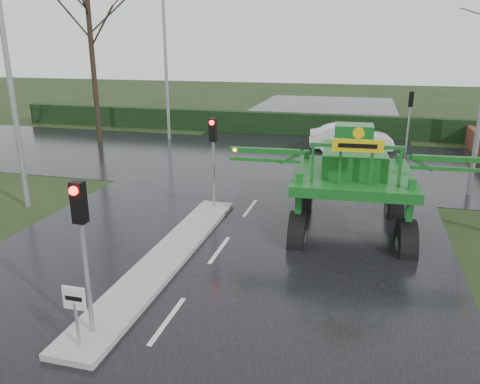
% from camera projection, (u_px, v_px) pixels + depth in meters
% --- Properties ---
extents(ground, '(140.00, 140.00, 0.00)m').
position_uv_depth(ground, '(168.00, 321.00, 10.74)').
color(ground, black).
rests_on(ground, ground).
extents(road_main, '(14.00, 80.00, 0.02)m').
position_uv_depth(road_main, '(261.00, 193.00, 19.95)').
color(road_main, black).
rests_on(road_main, ground).
extents(road_cross, '(80.00, 12.00, 0.02)m').
position_uv_depth(road_cross, '(285.00, 161.00, 25.48)').
color(road_cross, black).
rests_on(road_cross, ground).
extents(median_island, '(1.20, 10.00, 0.16)m').
position_uv_depth(median_island, '(167.00, 257.00, 13.80)').
color(median_island, gray).
rests_on(median_island, ground).
extents(hedge_row, '(44.00, 0.90, 1.50)m').
position_uv_depth(hedge_row, '(305.00, 124.00, 32.63)').
color(hedge_row, black).
rests_on(hedge_row, ground).
extents(keep_left_sign, '(0.50, 0.07, 1.35)m').
position_uv_depth(keep_left_sign, '(75.00, 307.00, 9.36)').
color(keep_left_sign, gray).
rests_on(keep_left_sign, ground).
extents(traffic_signal_near, '(0.26, 0.33, 3.52)m').
position_uv_depth(traffic_signal_near, '(81.00, 227.00, 9.35)').
color(traffic_signal_near, gray).
rests_on(traffic_signal_near, ground).
extents(traffic_signal_mid, '(0.26, 0.33, 3.52)m').
position_uv_depth(traffic_signal_mid, '(213.00, 144.00, 17.18)').
color(traffic_signal_mid, gray).
rests_on(traffic_signal_mid, ground).
extents(traffic_signal_far, '(0.26, 0.33, 3.52)m').
position_uv_depth(traffic_signal_far, '(410.00, 108.00, 26.80)').
color(traffic_signal_far, gray).
rests_on(traffic_signal_far, ground).
extents(street_light_left_near, '(3.85, 0.30, 10.00)m').
position_uv_depth(street_light_left_near, '(12.00, 47.00, 16.47)').
color(street_light_left_near, gray).
rests_on(street_light_left_near, ground).
extents(street_light_left_far, '(3.85, 0.30, 10.00)m').
position_uv_depth(street_light_left_far, '(170.00, 46.00, 29.37)').
color(street_light_left_far, gray).
rests_on(street_light_left_far, ground).
extents(tree_left_far, '(7.70, 7.70, 13.26)m').
position_uv_depth(tree_left_far, '(89.00, 26.00, 28.24)').
color(tree_left_far, black).
rests_on(tree_left_far, ground).
extents(crop_sprayer, '(8.41, 5.44, 4.70)m').
position_uv_depth(crop_sprayer, '(300.00, 172.00, 14.77)').
color(crop_sprayer, black).
rests_on(crop_sprayer, ground).
extents(white_sedan, '(5.00, 2.34, 1.58)m').
position_uv_depth(white_sedan, '(350.00, 151.00, 27.88)').
color(white_sedan, silver).
rests_on(white_sedan, ground).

